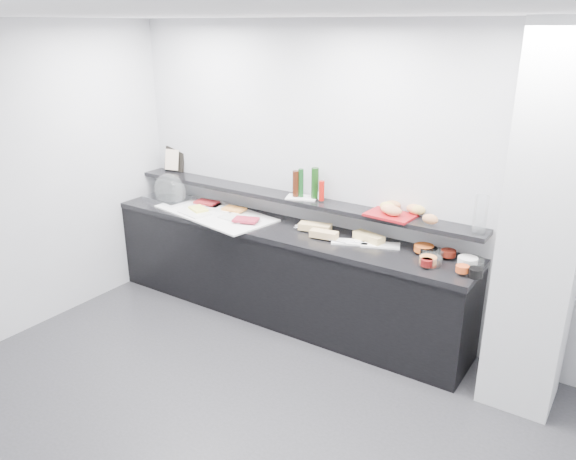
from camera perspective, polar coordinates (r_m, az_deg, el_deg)
The scene contains 57 objects.
ground at distance 4.04m, azimuth -6.47°, elevation -20.93°, with size 5.00×5.00×0.00m, color #2D2D30.
back_wall at distance 4.91m, azimuth 7.97°, elevation 4.69°, with size 5.00×0.02×2.70m, color #B1B4B9.
ceiling at distance 3.05m, azimuth -8.59°, elevation 20.98°, with size 5.00×5.00×0.00m, color white.
column at distance 4.17m, azimuth 24.59°, elevation 0.20°, with size 0.50×0.50×2.70m, color silver.
buffet_cabinet at distance 5.31m, azimuth -0.76°, elevation -4.53°, with size 3.60×0.60×0.85m, color black.
counter_top at distance 5.14m, azimuth -0.79°, elevation 0.03°, with size 3.62×0.62×0.05m, color black.
wall_shelf at distance 5.19m, azimuth 0.29°, elevation 3.22°, with size 3.60×0.25×0.04m, color black.
cloche_base at distance 6.03m, azimuth -11.95°, elevation 3.12°, with size 0.51×0.34×0.04m, color silver.
cloche_dome at distance 5.97m, azimuth -11.91°, elevation 3.99°, with size 0.43×0.28×0.34m, color white.
linen_runner at distance 5.53m, azimuth -7.42°, elevation 1.70°, with size 1.23×0.58×0.01m, color silver.
platter_meat_a at distance 5.76m, azimuth -8.08°, elevation 2.57°, with size 0.27×0.18×0.01m, color silver.
food_meat_a at distance 5.77m, azimuth -8.28°, elevation 2.81°, with size 0.23×0.15×0.02m, color maroon.
platter_salmon at distance 5.63m, azimuth -6.73°, elevation 2.22°, with size 0.33×0.22×0.01m, color white.
food_salmon at distance 5.53m, azimuth -5.50°, elevation 2.14°, with size 0.22×0.14×0.02m, color orange.
platter_cheese at distance 5.52m, azimuth -9.47°, elevation 1.73°, with size 0.30×0.20×0.01m, color white.
food_cheese at distance 5.58m, azimuth -9.11°, elevation 2.14°, with size 0.20×0.13×0.02m, color #FDF462.
platter_meat_b at distance 5.34m, azimuth -5.40°, elevation 1.25°, with size 0.28×0.19×0.01m, color white.
food_meat_b at distance 5.21m, azimuth -4.30°, elevation 1.05°, with size 0.23×0.15×0.02m, color maroon.
sandwich_plate_left at distance 5.07m, azimuth 2.61°, elevation 0.13°, with size 0.34×0.14×0.01m, color white.
sandwich_food_left at distance 5.01m, azimuth 2.76°, elevation 0.32°, with size 0.29×0.11×0.06m, color #DEB874.
tongs_left at distance 5.06m, azimuth 1.48°, elevation 0.21°, with size 0.01×0.01×0.16m, color silver.
sandwich_plate_mid at distance 4.79m, azimuth 6.26°, elevation -1.22°, with size 0.30×0.13×0.01m, color white.
sandwich_food_mid at distance 4.84m, azimuth 3.66°, elevation -0.43°, with size 0.24×0.09×0.06m, color tan.
tongs_mid at distance 4.76m, azimuth 5.01°, elevation -1.18°, with size 0.01×0.01×0.16m, color silver.
sandwich_plate_right at distance 4.76m, azimuth 9.37°, elevation -1.51°, with size 0.32×0.14×0.01m, color white.
sandwich_food_right at distance 4.81m, azimuth 8.20°, elevation -0.72°, with size 0.27×0.11×0.06m, color #E0C275.
tongs_right at distance 4.76m, azimuth 7.16°, elevation -1.24°, with size 0.01×0.01×0.16m, color #B7B9BE.
bowl_glass_fruit at distance 4.59m, azimuth 14.53°, elevation -2.37°, with size 0.17×0.17×0.07m, color silver.
fill_glass_fruit at distance 4.66m, azimuth 13.64°, elevation -1.80°, with size 0.16×0.16×0.05m, color #CF571C.
bowl_black_jam at distance 4.62m, azimuth 14.07°, elevation -2.18°, with size 0.14×0.14×0.07m, color black.
fill_black_jam at distance 4.61m, azimuth 15.98°, elevation -2.27°, with size 0.12×0.12×0.05m, color #52140B.
bowl_glass_cream at distance 4.51m, azimuth 18.19°, elevation -3.18°, with size 0.18×0.18×0.07m, color white.
fill_glass_cream at distance 4.51m, azimuth 17.79°, elevation -2.96°, with size 0.15×0.15×0.05m, color white.
bowl_red_jam at distance 4.45m, azimuth 14.08°, elevation -3.09°, with size 0.12×0.12×0.07m, color #99250D.
fill_red_jam at distance 4.39m, azimuth 13.91°, elevation -3.21°, with size 0.09×0.09×0.05m, color #5B0D0D.
bowl_glass_salmon at distance 4.45m, azimuth 14.24°, elevation -3.06°, with size 0.18×0.18×0.07m, color silver.
fill_glass_salmon at distance 4.44m, azimuth 14.06°, elevation -2.95°, with size 0.13×0.13×0.05m, color orange.
bowl_black_fruit at distance 4.34m, azimuth 18.51°, elevation -4.14°, with size 0.11×0.11×0.07m, color black.
fill_black_fruit at distance 4.35m, azimuth 17.29°, elevation -3.78°, with size 0.10×0.10×0.05m, color #CA491B.
framed_print at distance 6.21m, azimuth -11.44°, elevation 7.08°, with size 0.25×0.02×0.26m, color black.
print_art at distance 6.18m, azimuth -11.72°, elevation 7.01°, with size 0.16×0.00×0.22m, color beige.
condiment_tray at distance 5.13m, azimuth 1.40°, elevation 3.32°, with size 0.28×0.17×0.01m, color white.
bottle_green_a at distance 5.10m, azimuth 1.32°, elevation 4.80°, with size 0.05×0.05×0.26m, color #103C16.
bottle_brown at distance 5.11m, azimuth 0.80°, elevation 4.72°, with size 0.06×0.06×0.24m, color #37160A.
bottle_green_b at distance 5.07m, azimuth 2.75°, elevation 4.79°, with size 0.07×0.07×0.28m, color #10360E.
bottle_hot at distance 5.01m, azimuth 3.43°, elevation 4.00°, with size 0.05×0.05×0.18m, color #AB120C.
shaker_salt at distance 5.06m, azimuth 3.21°, elevation 3.50°, with size 0.03×0.03×0.07m, color white.
shaker_pepper at distance 5.02m, azimuth 3.45°, elevation 3.38°, with size 0.03×0.03×0.07m, color white.
bread_tray at distance 4.72m, azimuth 10.36°, elevation 1.50°, with size 0.39×0.27×0.02m, color maroon.
bread_roll_nw at distance 4.81m, azimuth 10.57°, elevation 2.50°, with size 0.14×0.09×0.08m, color #B97946.
bread_roll_n at distance 4.73m, azimuth 13.03°, elevation 2.00°, with size 0.13×0.08×0.08m, color tan.
bread_roll_ne at distance 4.75m, azimuth 12.74°, elevation 2.09°, with size 0.14×0.09×0.08m, color #CD814E.
bread_roll_sw at distance 4.71m, azimuth 10.27°, elevation 2.10°, with size 0.15×0.09×0.08m, color #D38850.
bread_roll_s at distance 4.66m, azimuth 10.64°, elevation 1.90°, with size 0.15×0.09×0.08m, color #BF7549.
bread_roll_se at distance 4.53m, azimuth 14.25°, elevation 1.08°, with size 0.13×0.08×0.08m, color #B47244.
bread_roll_midw at distance 4.77m, azimuth 10.09°, elevation 2.36°, with size 0.14×0.09×0.08m, color gold.
carafe at distance 4.45m, azimuth 18.95°, elevation 1.44°, with size 0.10×0.10×0.30m, color silver.
Camera 1 is at (2.02, -2.28, 2.65)m, focal length 35.00 mm.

